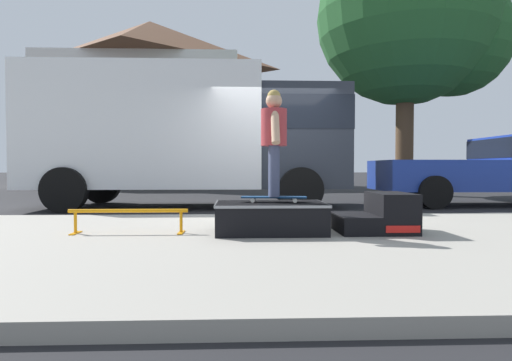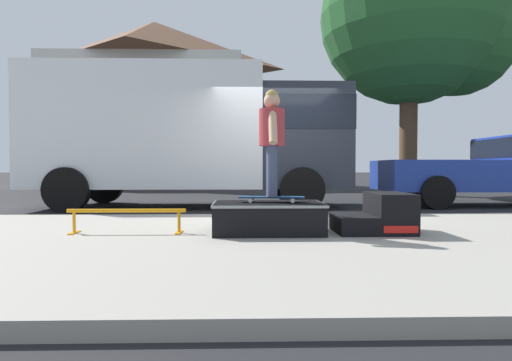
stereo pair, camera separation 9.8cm
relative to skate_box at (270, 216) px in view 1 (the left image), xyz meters
name	(u,v)px [view 1 (the left image)]	position (x,y,z in m)	size (l,w,h in m)	color
ground_plane	(279,218)	(0.35, 2.55, -0.31)	(140.00, 140.00, 0.00)	black
sidewalk_slab	(305,244)	(0.35, -0.45, -0.25)	(50.00, 5.00, 0.12)	gray
skate_box	(270,216)	(0.00, 0.00, 0.00)	(1.29, 0.87, 0.36)	black
kicker_ramp	(380,216)	(1.32, 0.00, 0.00)	(0.88, 0.77, 0.47)	black
grind_rail	(128,215)	(-1.67, 0.00, 0.02)	(1.39, 0.28, 0.29)	orange
skateboard	(274,197)	(0.05, 0.06, 0.22)	(0.80, 0.28, 0.07)	navy
skater_kid	(274,134)	(0.05, 0.06, 0.98)	(0.31, 0.66, 1.28)	#3F4766
box_truck	(191,132)	(-1.44, 4.75, 1.39)	(6.91, 2.63, 3.05)	white
pickup_truck_blue	(505,167)	(5.94, 4.93, 0.58)	(5.70, 2.09, 1.61)	#1E3899
street_tree_main	(416,22)	(5.34, 8.81, 5.28)	(6.25, 5.68, 8.60)	brown
house_behind	(150,102)	(-4.92, 17.56, 3.93)	(9.54, 8.22, 8.40)	silver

